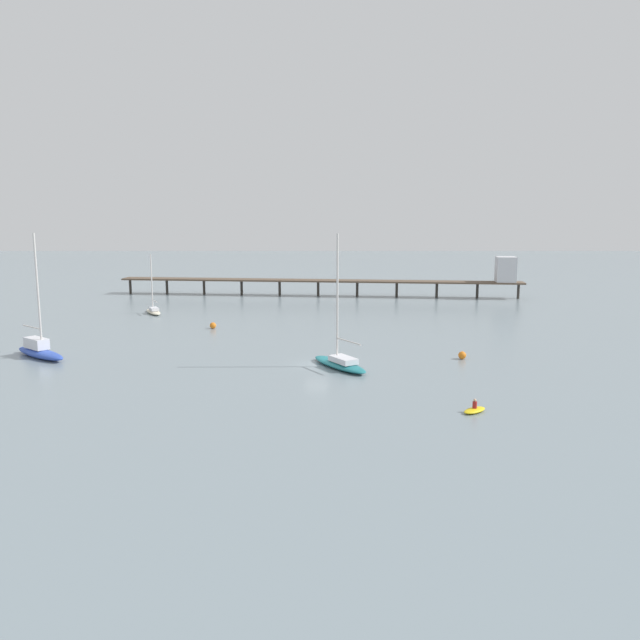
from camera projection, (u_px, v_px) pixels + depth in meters
The scene contains 8 objects.
ground_plane at pixel (319, 365), 68.17m from camera, with size 400.00×400.00×0.00m, color gray.
pier at pixel (391, 277), 121.73m from camera, with size 77.29×11.87×7.83m.
sailboat_blue at pixel (42, 349), 71.65m from camera, with size 8.30×7.31×13.84m.
sailboat_cream at pixel (156, 310), 102.52m from camera, with size 4.41×6.48×9.44m.
sailboat_teal at pixel (343, 361), 66.77m from camera, with size 6.73×8.76×13.91m.
dinghy_yellow at pixel (477, 410), 51.98m from camera, with size 2.53×2.39×1.14m.
mooring_buoy_inner at pixel (465, 355), 70.68m from camera, with size 0.87×0.87×0.87m, color orange.
mooring_buoy_near at pixel (216, 325), 89.26m from camera, with size 0.88×0.88×0.88m, color orange.
Camera 1 is at (0.35, -66.41, 16.11)m, focal length 35.98 mm.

